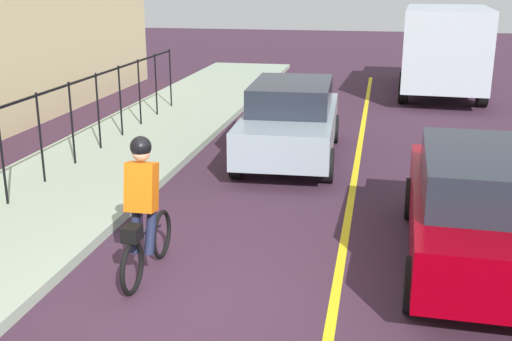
{
  "coord_description": "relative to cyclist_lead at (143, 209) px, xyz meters",
  "views": [
    {
      "loc": [
        -6.47,
        -1.99,
        3.64
      ],
      "look_at": [
        2.01,
        -0.31,
        1.0
      ],
      "focal_mm": 44.51,
      "sensor_mm": 36.0,
      "label": 1
    }
  ],
  "objects": [
    {
      "name": "cyclist_lead",
      "position": [
        0.0,
        0.0,
        0.0
      ],
      "size": [
        1.71,
        0.36,
        1.83
      ],
      "rotation": [
        0.0,
        0.0,
        0.0
      ],
      "color": "black",
      "rests_on": "ground"
    },
    {
      "name": "box_truck_background",
      "position": [
        14.31,
        -4.68,
        0.64
      ],
      "size": [
        6.82,
        2.81,
        2.78
      ],
      "rotation": [
        0.0,
        0.0,
        -0.05
      ],
      "color": "#A5B1BC",
      "rests_on": "ground"
    },
    {
      "name": "patrol_sedan",
      "position": [
        1.19,
        -4.17,
        -0.09
      ],
      "size": [
        4.45,
        2.03,
        1.58
      ],
      "rotation": [
        0.0,
        0.0,
        -0.03
      ],
      "color": "#82000B",
      "rests_on": "ground"
    },
    {
      "name": "parked_sedan_rear",
      "position": [
        5.85,
        -0.99,
        -0.09
      ],
      "size": [
        4.47,
        2.07,
        1.58
      ],
      "rotation": [
        0.0,
        0.0,
        3.18
      ],
      "color": "#8697A3",
      "rests_on": "ground"
    },
    {
      "name": "lane_line_centre",
      "position": [
        -0.43,
        -2.39,
        -0.91
      ],
      "size": [
        36.0,
        0.12,
        0.01
      ],
      "primitive_type": "cube",
      "color": "yellow",
      "rests_on": "ground"
    },
    {
      "name": "ground_plane",
      "position": [
        -0.43,
        -0.79,
        -0.91
      ],
      "size": [
        80.0,
        80.0,
        0.0
      ],
      "primitive_type": "plane",
      "color": "#3A2233"
    }
  ]
}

